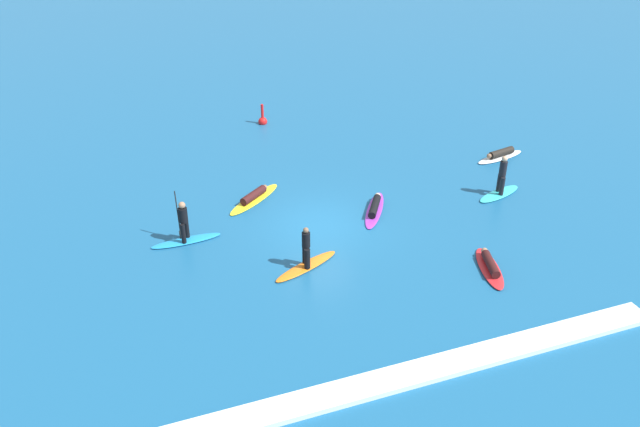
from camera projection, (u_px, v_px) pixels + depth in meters
ground_plane at (320, 224)px, 25.71m from camera, size 120.00×120.00×0.00m
surfer_on_blue_board at (185, 231)px, 24.34m from camera, size 2.70×0.73×2.05m
surfer_on_orange_board at (306, 258)px, 22.90m from camera, size 2.82×1.63×1.67m
surfer_on_purple_board at (375, 208)px, 26.59m from camera, size 2.20×2.98×0.40m
surfer_on_teal_board at (501, 185)px, 27.63m from camera, size 2.51×1.41×1.85m
surfer_on_red_board at (490, 266)px, 22.93m from camera, size 1.43×2.72×0.43m
surfer_on_yellow_board at (254, 197)px, 27.39m from camera, size 2.97×2.59×0.42m
surfer_on_white_board at (500, 155)px, 31.05m from camera, size 2.88×1.23×0.45m
marker_buoy at (263, 120)px, 34.86m from camera, size 0.48×0.48×1.22m
wave_crest at (425, 371)px, 18.44m from camera, size 15.66×0.90×0.18m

